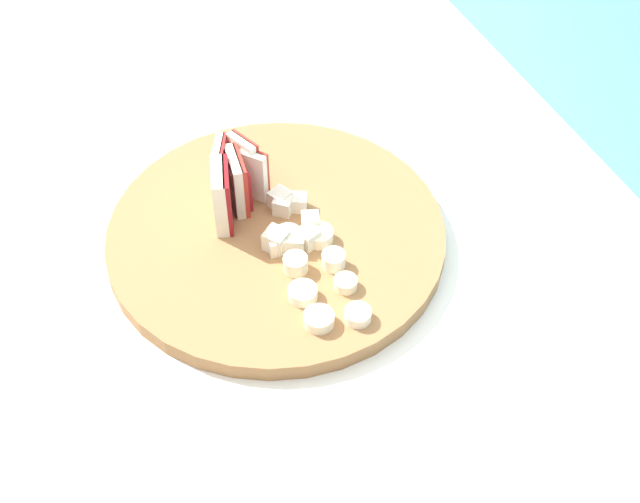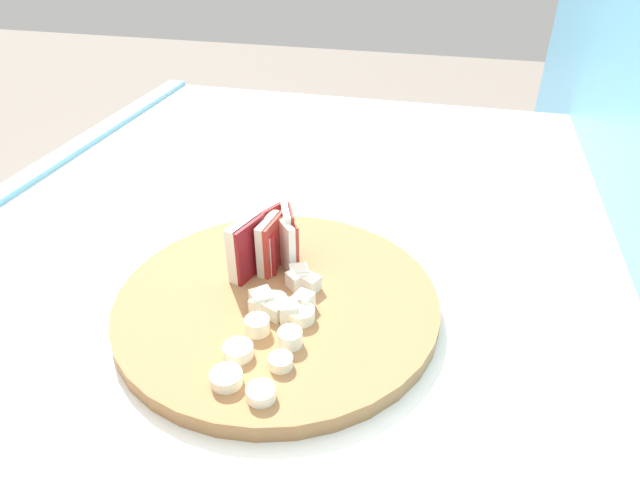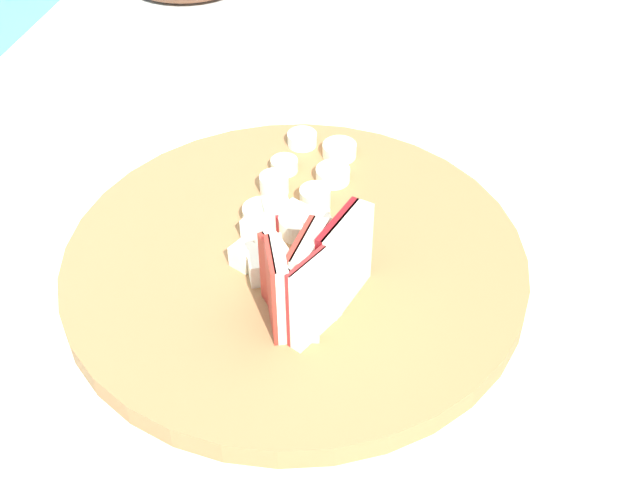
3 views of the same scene
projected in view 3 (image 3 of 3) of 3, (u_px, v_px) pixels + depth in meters
The scene contains 4 objects.
cutting_board at pixel (295, 263), 0.61m from camera, with size 0.34×0.34×0.02m, color olive.
apple_wedge_fan at pixel (310, 279), 0.54m from camera, with size 0.09×0.07×0.07m.
apple_dice_pile at pixel (283, 233), 0.60m from camera, with size 0.09×0.07×0.02m.
banana_slice_rows at pixel (301, 185), 0.65m from camera, with size 0.14×0.07×0.02m.
Camera 3 is at (-0.43, -0.07, 1.36)m, focal length 46.03 mm.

